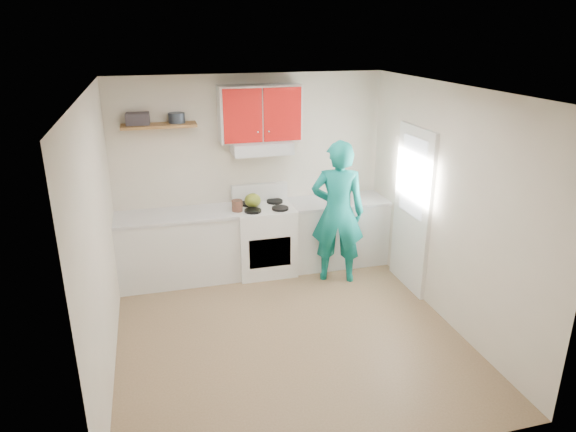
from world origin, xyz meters
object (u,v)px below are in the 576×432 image
object	(u,v)px
tin	(177,118)
kettle	(253,200)
crock	(237,206)
person	(338,212)
stove	(265,239)

from	to	relation	value
tin	kettle	distance (m)	1.41
crock	person	size ratio (longest dim) A/B	0.09
kettle	crock	bearing A→B (deg)	-170.85
stove	crock	distance (m)	0.64
tin	person	bearing A→B (deg)	-19.81
stove	tin	distance (m)	1.95
tin	person	xyz separation A→B (m)	(1.88, -0.68, -1.17)
tin	stove	bearing A→B (deg)	-11.19
kettle	person	xyz separation A→B (m)	(1.00, -0.51, -0.08)
tin	kettle	xyz separation A→B (m)	(0.89, -0.17, -1.09)
stove	person	size ratio (longest dim) A/B	0.49
stove	crock	world-z (taller)	crock
kettle	tin	bearing A→B (deg)	153.06
crock	person	bearing A→B (deg)	-18.42
tin	crock	size ratio (longest dim) A/B	1.21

